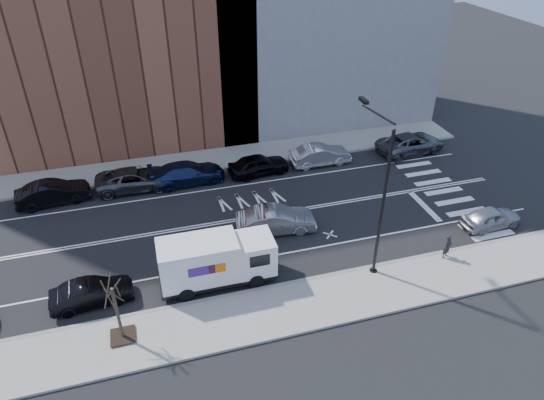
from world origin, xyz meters
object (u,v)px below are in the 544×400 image
driving_sedan (276,220)px  fedex_van (216,260)px  far_parked_b (53,193)px  pedestrian (447,246)px  near_parked_front (491,218)px

driving_sedan → fedex_van: bearing=136.0°
far_parked_b → pedestrian: size_ratio=3.15×
pedestrian → driving_sedan: bearing=123.0°
fedex_van → pedestrian: 13.59m
pedestrian → far_parked_b: bearing=125.2°
fedex_van → driving_sedan: size_ratio=1.27×
near_parked_front → pedestrian: 5.12m
driving_sedan → near_parked_front: driving_sedan is taller
driving_sedan → near_parked_front: (13.57, -3.47, -0.14)m
fedex_van → near_parked_front: (18.12, 0.23, -0.85)m
far_parked_b → near_parked_front: (27.56, -11.04, -0.12)m
driving_sedan → pedestrian: 10.49m
driving_sedan → far_parked_b: bearing=68.4°
fedex_van → far_parked_b: bearing=130.4°
far_parked_b → fedex_van: bearing=-146.9°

